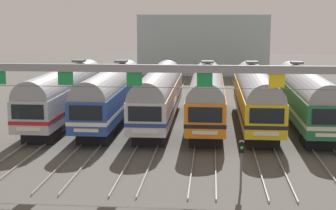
{
  "coord_description": "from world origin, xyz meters",
  "views": [
    {
      "loc": [
        2.44,
        -42.75,
        9.34
      ],
      "look_at": [
        -1.17,
        -0.69,
        1.85
      ],
      "focal_mm": 54.99,
      "sensor_mm": 36.0,
      "label": 1
    }
  ],
  "objects_px": {
    "commuter_train_silver": "(159,94)",
    "commuter_train_green": "(305,96)",
    "commuter_train_orange": "(207,94)",
    "commuter_train_stainless": "(65,92)",
    "yard_signal_mast": "(241,156)",
    "commuter_train_blue": "(111,93)",
    "catenary_gantry": "(169,84)",
    "commuter_train_yellow": "(256,95)"
  },
  "relations": [
    {
      "from": "commuter_train_orange",
      "to": "commuter_train_green",
      "type": "bearing_deg",
      "value": 0.0
    },
    {
      "from": "commuter_train_stainless",
      "to": "commuter_train_yellow",
      "type": "distance_m",
      "value": 16.27
    },
    {
      "from": "commuter_train_blue",
      "to": "commuter_train_orange",
      "type": "bearing_deg",
      "value": 0.0
    },
    {
      "from": "commuter_train_silver",
      "to": "commuter_train_yellow",
      "type": "xyz_separation_m",
      "value": [
        8.13,
        0.0,
        0.0
      ]
    },
    {
      "from": "commuter_train_stainless",
      "to": "commuter_train_orange",
      "type": "relative_size",
      "value": 1.0
    },
    {
      "from": "yard_signal_mast",
      "to": "catenary_gantry",
      "type": "bearing_deg",
      "value": 147.23
    },
    {
      "from": "commuter_train_green",
      "to": "yard_signal_mast",
      "type": "height_order",
      "value": "commuter_train_green"
    },
    {
      "from": "commuter_train_orange",
      "to": "catenary_gantry",
      "type": "xyz_separation_m",
      "value": [
        -2.03,
        -13.5,
        2.66
      ]
    },
    {
      "from": "commuter_train_yellow",
      "to": "commuter_train_green",
      "type": "xyz_separation_m",
      "value": [
        4.07,
        0.0,
        0.0
      ]
    },
    {
      "from": "commuter_train_blue",
      "to": "catenary_gantry",
      "type": "xyz_separation_m",
      "value": [
        6.1,
        -13.5,
        2.66
      ]
    },
    {
      "from": "commuter_train_blue",
      "to": "yard_signal_mast",
      "type": "bearing_deg",
      "value": -57.76
    },
    {
      "from": "commuter_train_yellow",
      "to": "catenary_gantry",
      "type": "distance_m",
      "value": 15.05
    },
    {
      "from": "commuter_train_yellow",
      "to": "commuter_train_silver",
      "type": "bearing_deg",
      "value": -179.97
    },
    {
      "from": "commuter_train_yellow",
      "to": "yard_signal_mast",
      "type": "height_order",
      "value": "commuter_train_yellow"
    },
    {
      "from": "commuter_train_blue",
      "to": "commuter_train_orange",
      "type": "distance_m",
      "value": 8.13
    },
    {
      "from": "commuter_train_silver",
      "to": "commuter_train_orange",
      "type": "xyz_separation_m",
      "value": [
        4.07,
        0.0,
        0.0
      ]
    },
    {
      "from": "commuter_train_yellow",
      "to": "commuter_train_green",
      "type": "relative_size",
      "value": 1.0
    },
    {
      "from": "commuter_train_yellow",
      "to": "commuter_train_blue",
      "type": "bearing_deg",
      "value": 180.0
    },
    {
      "from": "commuter_train_silver",
      "to": "commuter_train_green",
      "type": "bearing_deg",
      "value": 0.02
    },
    {
      "from": "commuter_train_stainless",
      "to": "yard_signal_mast",
      "type": "height_order",
      "value": "commuter_train_stainless"
    },
    {
      "from": "commuter_train_orange",
      "to": "yard_signal_mast",
      "type": "height_order",
      "value": "commuter_train_orange"
    },
    {
      "from": "commuter_train_silver",
      "to": "commuter_train_orange",
      "type": "bearing_deg",
      "value": 0.06
    },
    {
      "from": "commuter_train_stainless",
      "to": "commuter_train_orange",
      "type": "height_order",
      "value": "same"
    },
    {
      "from": "commuter_train_orange",
      "to": "catenary_gantry",
      "type": "relative_size",
      "value": 0.71
    },
    {
      "from": "commuter_train_green",
      "to": "catenary_gantry",
      "type": "relative_size",
      "value": 0.71
    },
    {
      "from": "commuter_train_blue",
      "to": "catenary_gantry",
      "type": "bearing_deg",
      "value": -65.68
    },
    {
      "from": "commuter_train_orange",
      "to": "commuter_train_blue",
      "type": "bearing_deg",
      "value": 180.0
    },
    {
      "from": "commuter_train_silver",
      "to": "commuter_train_green",
      "type": "height_order",
      "value": "commuter_train_green"
    },
    {
      "from": "commuter_train_green",
      "to": "catenary_gantry",
      "type": "height_order",
      "value": "catenary_gantry"
    },
    {
      "from": "commuter_train_silver",
      "to": "commuter_train_green",
      "type": "xyz_separation_m",
      "value": [
        12.2,
        0.0,
        0.0
      ]
    },
    {
      "from": "commuter_train_stainless",
      "to": "commuter_train_yellow",
      "type": "xyz_separation_m",
      "value": [
        16.27,
        0.0,
        0.0
      ]
    },
    {
      "from": "commuter_train_blue",
      "to": "commuter_train_green",
      "type": "relative_size",
      "value": 1.0
    },
    {
      "from": "commuter_train_blue",
      "to": "commuter_train_silver",
      "type": "height_order",
      "value": "commuter_train_blue"
    },
    {
      "from": "catenary_gantry",
      "to": "yard_signal_mast",
      "type": "xyz_separation_m",
      "value": [
        4.07,
        -2.62,
        -3.42
      ]
    },
    {
      "from": "commuter_train_green",
      "to": "catenary_gantry",
      "type": "bearing_deg",
      "value": -126.98
    },
    {
      "from": "commuter_train_green",
      "to": "commuter_train_orange",
      "type": "bearing_deg",
      "value": 180.0
    },
    {
      "from": "commuter_train_orange",
      "to": "catenary_gantry",
      "type": "distance_m",
      "value": 13.91
    },
    {
      "from": "commuter_train_silver",
      "to": "yard_signal_mast",
      "type": "distance_m",
      "value": 17.25
    },
    {
      "from": "commuter_train_stainless",
      "to": "commuter_train_blue",
      "type": "xyz_separation_m",
      "value": [
        4.07,
        0.0,
        0.0
      ]
    },
    {
      "from": "commuter_train_stainless",
      "to": "yard_signal_mast",
      "type": "distance_m",
      "value": 21.52
    },
    {
      "from": "commuter_train_silver",
      "to": "commuter_train_orange",
      "type": "relative_size",
      "value": 1.0
    },
    {
      "from": "commuter_train_silver",
      "to": "catenary_gantry",
      "type": "height_order",
      "value": "catenary_gantry"
    }
  ]
}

